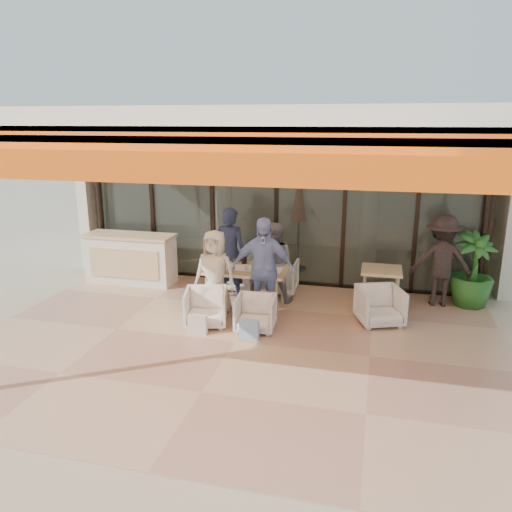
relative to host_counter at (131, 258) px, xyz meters
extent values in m
plane|color=#C6B293|center=(2.91, -2.30, -0.53)|extent=(70.00, 70.00, 0.00)
cube|color=tan|center=(2.91, -2.30, -0.53)|extent=(8.00, 6.00, 0.01)
cube|color=silver|center=(2.91, -2.30, 2.77)|extent=(8.00, 6.00, 0.20)
cube|color=#FF5A0D|center=(2.91, -5.24, 2.49)|extent=(8.00, 0.12, 0.45)
cube|color=#FF5515|center=(2.91, -4.55, 2.61)|extent=(8.00, 1.50, 0.06)
cylinder|color=black|center=(-0.97, 0.58, 1.07)|extent=(0.12, 0.12, 3.20)
cylinder|color=black|center=(6.79, 0.58, 1.07)|extent=(0.12, 0.12, 3.20)
cube|color=#9EADA3|center=(2.91, 0.70, 1.07)|extent=(8.00, 0.03, 3.20)
cube|color=black|center=(2.91, 0.70, -0.49)|extent=(8.00, 0.10, 0.08)
cube|color=black|center=(2.91, 0.70, 2.63)|extent=(8.00, 0.10, 0.08)
cube|color=black|center=(-1.09, 0.70, 1.07)|extent=(0.08, 0.10, 3.20)
cube|color=black|center=(0.21, 0.70, 1.07)|extent=(0.08, 0.10, 3.20)
cube|color=black|center=(1.56, 0.70, 1.07)|extent=(0.08, 0.10, 3.20)
cube|color=black|center=(2.91, 0.70, 1.07)|extent=(0.08, 0.10, 3.20)
cube|color=black|center=(4.26, 0.70, 1.07)|extent=(0.08, 0.10, 3.20)
cube|color=black|center=(5.61, 0.70, 1.07)|extent=(0.08, 0.10, 3.20)
cube|color=black|center=(6.91, 0.70, 1.07)|extent=(0.08, 0.10, 3.20)
cube|color=silver|center=(2.91, 4.20, 1.17)|extent=(9.00, 0.25, 3.40)
cube|color=silver|center=(-1.49, 2.45, 1.17)|extent=(0.25, 3.50, 3.40)
cube|color=silver|center=(7.31, 2.45, 1.17)|extent=(0.25, 3.50, 3.40)
cube|color=silver|center=(2.91, 2.45, 2.87)|extent=(9.00, 3.50, 0.25)
cube|color=#D4B381|center=(2.91, 2.45, -0.52)|extent=(8.00, 3.50, 0.02)
cylinder|color=silver|center=(1.31, 2.30, 0.97)|extent=(0.40, 0.40, 3.00)
cylinder|color=silver|center=(4.71, 2.30, 0.97)|extent=(0.40, 0.40, 3.00)
cylinder|color=black|center=(1.71, 1.90, 2.47)|extent=(0.03, 0.03, 0.70)
cube|color=black|center=(1.71, 1.90, 2.02)|extent=(0.30, 0.30, 0.40)
sphere|color=#FFBF72|center=(1.71, 1.90, 2.02)|extent=(0.18, 0.18, 0.18)
cylinder|color=black|center=(5.21, 1.90, 2.47)|extent=(0.03, 0.03, 0.70)
cube|color=black|center=(5.21, 1.90, 2.02)|extent=(0.30, 0.30, 0.40)
sphere|color=#FFBF72|center=(5.21, 1.90, 2.02)|extent=(0.18, 0.18, 0.18)
cylinder|color=black|center=(3.21, 1.70, -0.48)|extent=(0.40, 0.40, 0.05)
cylinder|color=black|center=(3.21, 1.70, 0.52)|extent=(0.04, 0.04, 2.10)
cone|color=#F04C14|center=(3.21, 1.70, 1.17)|extent=(0.32, 0.32, 1.10)
cube|color=silver|center=(0.00, 0.00, -0.03)|extent=(1.80, 0.60, 1.00)
cube|color=#D4B381|center=(0.00, 0.00, 0.48)|extent=(1.85, 0.65, 0.06)
cube|color=#D4B381|center=(0.00, -0.31, -0.03)|extent=(1.50, 0.02, 0.60)
cube|color=#D4B381|center=(2.67, -0.80, 0.19)|extent=(1.50, 0.90, 0.05)
cube|color=white|center=(2.67, -0.80, 0.21)|extent=(1.30, 0.35, 0.01)
cylinder|color=#D4B381|center=(2.05, -1.12, -0.18)|extent=(0.06, 0.06, 0.70)
cylinder|color=#D4B381|center=(3.29, -1.12, -0.18)|extent=(0.06, 0.06, 0.70)
cylinder|color=#D4B381|center=(2.05, -0.48, -0.18)|extent=(0.06, 0.06, 0.70)
cylinder|color=#D4B381|center=(3.29, -0.48, -0.18)|extent=(0.06, 0.06, 0.70)
cylinder|color=white|center=(2.22, -0.95, 0.27)|extent=(0.06, 0.06, 0.11)
cylinder|color=white|center=(2.42, -0.60, 0.27)|extent=(0.06, 0.06, 0.11)
cylinder|color=white|center=(2.72, -0.90, 0.27)|extent=(0.06, 0.06, 0.11)
cylinder|color=white|center=(2.97, -0.62, 0.27)|extent=(0.06, 0.06, 0.11)
cylinder|color=white|center=(3.17, -1.00, 0.27)|extent=(0.06, 0.06, 0.11)
cylinder|color=brown|center=(2.12, -0.65, 0.30)|extent=(0.07, 0.07, 0.16)
cylinder|color=black|center=(2.57, -0.52, 0.30)|extent=(0.09, 0.09, 0.17)
cylinder|color=black|center=(2.57, -0.52, 0.39)|extent=(0.10, 0.10, 0.01)
cylinder|color=white|center=(2.22, -1.10, 0.22)|extent=(0.22, 0.22, 0.01)
cylinder|color=white|center=(3.12, -1.10, 0.22)|extent=(0.22, 0.22, 0.01)
cylinder|color=white|center=(2.22, -0.48, 0.22)|extent=(0.22, 0.22, 0.01)
cylinder|color=white|center=(3.12, -0.48, 0.22)|extent=(0.22, 0.22, 0.01)
imported|color=silver|center=(2.25, 0.15, -0.20)|extent=(0.67, 0.63, 0.66)
imported|color=silver|center=(3.09, 0.15, -0.17)|extent=(0.71, 0.67, 0.72)
imported|color=silver|center=(2.25, -1.75, -0.19)|extent=(0.81, 0.78, 0.69)
imported|color=silver|center=(3.09, -1.75, -0.21)|extent=(0.66, 0.63, 0.64)
imported|color=#181D36|center=(2.25, -0.35, 0.34)|extent=(0.68, 0.49, 1.75)
imported|color=slate|center=(3.09, -0.35, 0.22)|extent=(0.78, 0.64, 1.51)
imported|color=beige|center=(2.25, -1.25, 0.22)|extent=(0.77, 0.53, 1.51)
imported|color=#7D9AD1|center=(3.09, -1.25, 0.35)|extent=(1.08, 0.54, 1.77)
cube|color=silver|center=(2.25, -2.15, -0.36)|extent=(0.30, 0.10, 0.34)
cube|color=#99BFD8|center=(3.09, -2.15, -0.36)|extent=(0.30, 0.10, 0.34)
cube|color=#D4B381|center=(5.03, -0.26, 0.19)|extent=(0.70, 0.70, 0.05)
cylinder|color=#D4B381|center=(4.75, -0.54, -0.18)|extent=(0.05, 0.05, 0.70)
cylinder|color=#D4B381|center=(5.31, -0.54, -0.18)|extent=(0.05, 0.05, 0.70)
cylinder|color=#D4B381|center=(4.75, 0.02, -0.18)|extent=(0.05, 0.05, 0.70)
cylinder|color=#D4B381|center=(5.31, 0.02, -0.18)|extent=(0.05, 0.05, 0.70)
imported|color=silver|center=(5.03, -1.01, -0.18)|extent=(0.87, 0.84, 0.71)
imported|color=black|center=(6.06, 0.15, 0.31)|extent=(1.10, 0.65, 1.68)
imported|color=#1E5919|center=(6.61, 0.25, 0.16)|extent=(1.05, 1.05, 1.38)
camera|label=1|loc=(4.90, -9.00, 2.76)|focal=35.00mm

